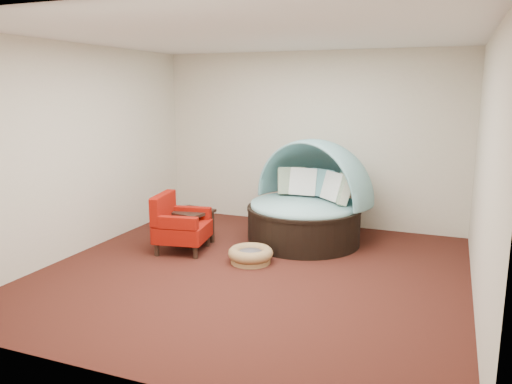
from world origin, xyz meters
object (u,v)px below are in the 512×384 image
(canopy_daybed, at_px, (308,195))
(pet_basket, at_px, (251,255))
(side_table, at_px, (191,222))
(red_armchair, at_px, (179,225))

(canopy_daybed, xyz_separation_m, pet_basket, (-0.43, -1.18, -0.59))
(pet_basket, height_order, side_table, side_table)
(red_armchair, distance_m, side_table, 0.34)
(side_table, bearing_deg, red_armchair, -91.62)
(canopy_daybed, xyz_separation_m, red_armchair, (-1.53, -1.09, -0.33))
(red_armchair, bearing_deg, canopy_daybed, 25.79)
(canopy_daybed, distance_m, red_armchair, 1.91)
(pet_basket, distance_m, red_armchair, 1.14)
(canopy_daybed, distance_m, pet_basket, 1.39)
(pet_basket, relative_size, side_table, 0.99)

